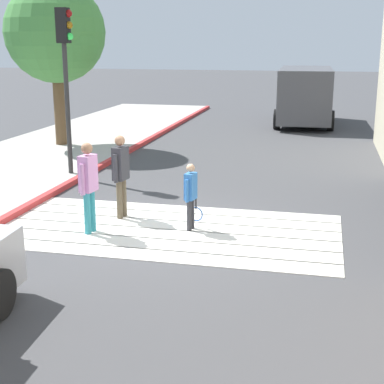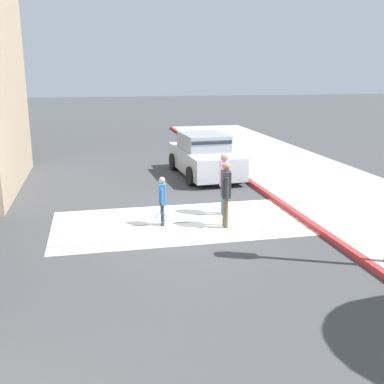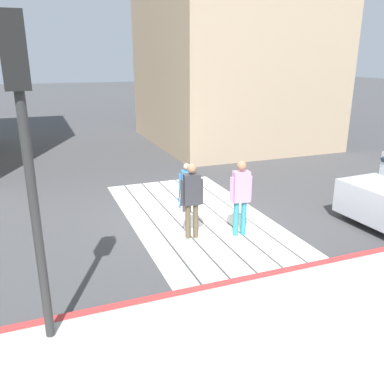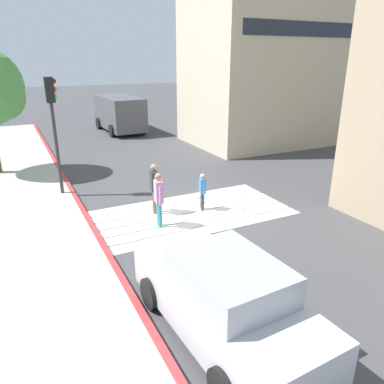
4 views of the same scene
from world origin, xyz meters
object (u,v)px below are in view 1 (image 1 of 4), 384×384
at_px(street_tree, 58,35).
at_px(pedestrian_adult_trailing, 88,181).
at_px(van_down_street, 305,94).
at_px(pedestrian_adult_lead, 121,171).
at_px(pedestrian_child_with_racket, 191,193).
at_px(traffic_light_corner, 66,58).

height_order(street_tree, pedestrian_adult_trailing, street_tree).
bearing_deg(van_down_street, pedestrian_adult_trailing, -101.95).
bearing_deg(van_down_street, pedestrian_adult_lead, -101.83).
bearing_deg(pedestrian_adult_lead, pedestrian_child_with_racket, -16.18).
distance_m(street_tree, pedestrian_adult_trailing, 9.43).
relative_size(street_tree, pedestrian_adult_lead, 3.18).
distance_m(traffic_light_corner, pedestrian_child_with_racket, 5.80).
height_order(traffic_light_corner, street_tree, street_tree).
height_order(traffic_light_corner, pedestrian_child_with_racket, traffic_light_corner).
height_order(van_down_street, pedestrian_child_with_racket, van_down_street).
distance_m(van_down_street, pedestrian_adult_lead, 14.75).
height_order(van_down_street, pedestrian_adult_lead, van_down_street).
distance_m(traffic_light_corner, pedestrian_adult_lead, 4.44).
distance_m(traffic_light_corner, street_tree, 4.44).
height_order(van_down_street, street_tree, street_tree).
bearing_deg(pedestrian_adult_trailing, traffic_light_corner, 118.51).
height_order(traffic_light_corner, pedestrian_adult_lead, traffic_light_corner).
distance_m(van_down_street, pedestrian_child_with_racket, 14.97).
height_order(pedestrian_adult_lead, pedestrian_adult_trailing, pedestrian_adult_trailing).
distance_m(van_down_street, pedestrian_adult_trailing, 15.82).
bearing_deg(street_tree, van_down_street, 44.78).
xyz_separation_m(van_down_street, pedestrian_adult_lead, (-3.02, -14.44, -0.30)).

